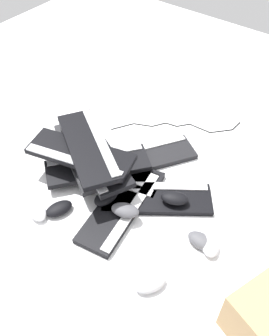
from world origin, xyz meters
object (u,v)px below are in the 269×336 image
at_px(mouse_4, 106,197).
at_px(keyboard_1, 120,207).
at_px(keyboard_4, 98,165).
at_px(mouse_5, 174,199).
at_px(mouse_2, 202,241).
at_px(keyboard_3, 146,157).
at_px(mouse_3, 37,211).
at_px(keyboard_7, 80,154).
at_px(cardboard_box, 267,318).
at_px(keyboard_0, 111,173).
at_px(keyboard_5, 85,153).
at_px(mouse_7, 150,283).
at_px(mouse_1, 59,209).
at_px(keyboard_6, 95,156).
at_px(mouse_0, 210,244).
at_px(mouse_6, 125,210).
at_px(keyboard_2, 157,198).
at_px(keyboard_8, 88,146).

bearing_deg(mouse_4, keyboard_1, -65.87).
bearing_deg(keyboard_4, mouse_5, -173.90).
bearing_deg(mouse_2, keyboard_3, 151.02).
bearing_deg(keyboard_1, mouse_3, 41.44).
bearing_deg(keyboard_7, cardboard_box, 170.74).
bearing_deg(keyboard_3, keyboard_0, 69.21).
xyz_separation_m(keyboard_5, cardboard_box, (-0.92, 0.20, 0.02)).
bearing_deg(mouse_7, keyboard_4, -91.02).
height_order(keyboard_5, mouse_1, keyboard_5).
bearing_deg(keyboard_7, mouse_5, -166.17).
relative_size(keyboard_1, cardboard_box, 2.25).
xyz_separation_m(keyboard_6, mouse_5, (-0.37, -0.05, -0.05)).
bearing_deg(mouse_7, keyboard_7, -84.21).
bearing_deg(cardboard_box, mouse_5, -26.58).
distance_m(mouse_0, mouse_6, 0.34).
bearing_deg(keyboard_2, mouse_3, 45.63).
bearing_deg(keyboard_1, mouse_0, -170.47).
relative_size(mouse_2, mouse_5, 1.00).
xyz_separation_m(keyboard_6, mouse_3, (0.04, 0.31, -0.08)).
xyz_separation_m(keyboard_8, mouse_4, (-0.16, 0.09, -0.11)).
bearing_deg(keyboard_7, mouse_3, 88.70).
xyz_separation_m(keyboard_6, mouse_6, (-0.25, 0.11, -0.05)).
bearing_deg(keyboard_5, keyboard_0, -169.59).
relative_size(keyboard_6, mouse_1, 4.20).
xyz_separation_m(keyboard_6, mouse_7, (-0.49, 0.29, -0.08)).
xyz_separation_m(keyboard_3, keyboard_4, (0.12, 0.19, 0.03)).
distance_m(keyboard_3, keyboard_5, 0.28).
bearing_deg(cardboard_box, keyboard_5, -12.37).
distance_m(keyboard_3, mouse_0, 0.51).
bearing_deg(mouse_3, keyboard_3, 95.51).
relative_size(mouse_2, mouse_3, 1.00).
xyz_separation_m(keyboard_0, keyboard_4, (0.06, 0.02, 0.03)).
height_order(keyboard_6, mouse_3, keyboard_6).
bearing_deg(mouse_6, mouse_0, 173.65).
xyz_separation_m(keyboard_7, mouse_7, (-0.52, 0.23, -0.11)).
bearing_deg(mouse_6, keyboard_5, -41.40).
distance_m(mouse_2, mouse_3, 0.64).
xyz_separation_m(keyboard_7, mouse_6, (-0.28, 0.06, -0.08)).
height_order(keyboard_8, cardboard_box, keyboard_8).
bearing_deg(keyboard_2, keyboard_4, 4.91).
relative_size(keyboard_1, keyboard_8, 1.02).
xyz_separation_m(keyboard_6, cardboard_box, (-0.85, 0.20, -0.01)).
xyz_separation_m(keyboard_0, mouse_0, (-0.52, 0.06, 0.01)).
distance_m(keyboard_4, mouse_6, 0.28).
relative_size(mouse_2, mouse_4, 1.00).
xyz_separation_m(keyboard_1, keyboard_3, (0.08, -0.29, 0.00)).
distance_m(keyboard_8, mouse_2, 0.58).
bearing_deg(mouse_7, mouse_5, -129.50).
xyz_separation_m(keyboard_4, cardboard_box, (-0.85, 0.20, 0.05)).
relative_size(keyboard_1, mouse_3, 4.17).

